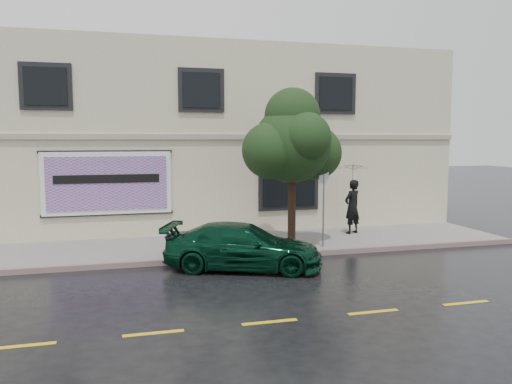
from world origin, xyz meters
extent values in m
plane|color=black|center=(0.00, 0.00, 0.00)|extent=(90.00, 90.00, 0.00)
cube|color=gray|center=(0.00, 3.25, 0.07)|extent=(20.00, 3.50, 0.15)
cube|color=slate|center=(0.00, 1.50, 0.07)|extent=(20.00, 0.18, 0.16)
cube|color=gold|center=(0.00, -3.50, 0.01)|extent=(19.00, 0.12, 0.01)
cube|color=beige|center=(0.00, 9.00, 3.50)|extent=(20.00, 8.00, 7.00)
cube|color=#9E9984|center=(0.00, 4.96, 3.60)|extent=(20.00, 0.12, 0.18)
cube|color=black|center=(3.20, 4.96, 1.95)|extent=(2.30, 0.10, 2.10)
cube|color=black|center=(3.20, 4.90, 1.95)|extent=(2.00, 0.05, 1.80)
cube|color=black|center=(-5.00, 4.90, 5.20)|extent=(1.30, 0.05, 1.20)
cube|color=black|center=(0.00, 4.90, 5.20)|extent=(1.30, 0.05, 1.20)
cube|color=black|center=(5.00, 4.90, 5.20)|extent=(1.30, 0.05, 1.20)
cube|color=white|center=(-3.20, 4.93, 2.05)|extent=(4.20, 0.06, 2.10)
cube|color=#DC3168|center=(-3.20, 4.89, 2.05)|extent=(3.90, 0.04, 1.80)
cube|color=black|center=(-3.20, 4.96, 1.00)|extent=(4.30, 0.10, 0.10)
cube|color=black|center=(-3.20, 4.96, 3.10)|extent=(4.30, 0.10, 0.10)
cube|color=black|center=(-3.20, 4.86, 2.20)|extent=(3.40, 0.02, 0.28)
imported|color=#08311F|center=(0.42, 0.53, 0.62)|extent=(4.65, 3.27, 1.24)
imported|color=black|center=(5.21, 3.78, 1.12)|extent=(0.83, 0.71, 1.93)
imported|color=black|center=(5.21, 3.78, 2.49)|extent=(1.46, 1.46, 0.82)
cylinder|color=#301D15|center=(2.38, 2.20, 1.29)|extent=(0.25, 0.25, 2.27)
sphere|color=black|center=(2.38, 2.20, 3.37)|extent=(2.39, 2.39, 2.39)
cylinder|color=gray|center=(3.34, 1.95, 1.36)|extent=(0.05, 0.05, 2.43)
cube|color=silver|center=(3.34, 1.95, 2.34)|extent=(0.29, 0.10, 0.39)
camera|label=1|loc=(-2.62, -12.41, 3.51)|focal=35.00mm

